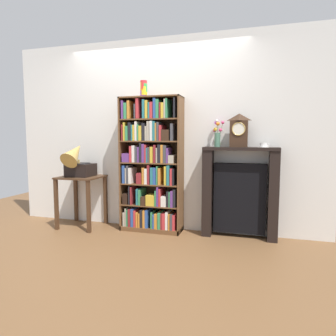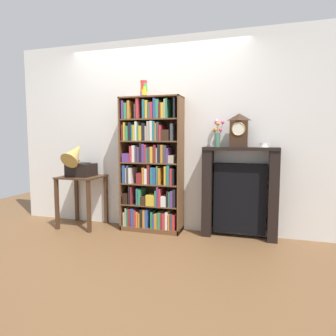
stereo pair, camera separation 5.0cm
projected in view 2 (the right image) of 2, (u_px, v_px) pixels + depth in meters
ground_plane at (148, 234)px, 4.02m from camera, size 7.44×6.40×0.02m
wall_back at (161, 135)px, 4.19m from camera, size 4.44×0.08×2.60m
bookshelf at (151, 167)px, 4.06m from camera, size 0.83×0.31×1.79m
cup_stack at (144, 89)px, 3.95m from camera, size 0.09×0.09×0.21m
side_table_left at (82, 188)px, 4.29m from camera, size 0.56×0.53×0.72m
gramophone at (78, 161)px, 4.18m from camera, size 0.34×0.51×0.53m
fireplace_mantel at (240, 193)px, 3.80m from camera, size 0.92×0.25×1.14m
mantel_clock at (239, 130)px, 3.71m from camera, size 0.21×0.15×0.41m
flower_vase at (217, 134)px, 3.80m from camera, size 0.14×0.17×0.34m
teacup_with_saucer at (264, 145)px, 3.65m from camera, size 0.14×0.13×0.05m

